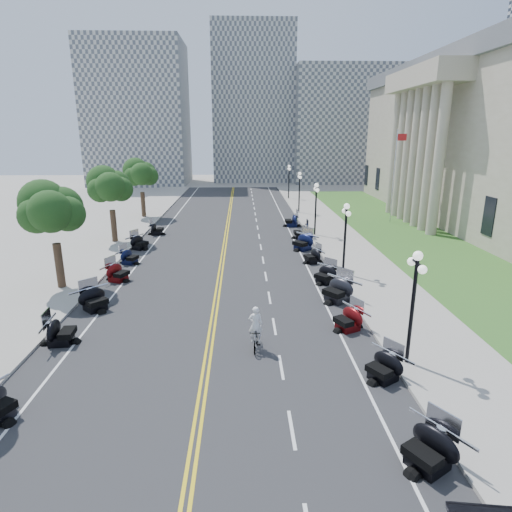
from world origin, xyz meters
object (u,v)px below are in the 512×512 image
object	(u,v)px
flagpole	(394,177)
motorcycle_n_3	(384,365)
bicycle	(256,339)
cyclist_rider	(256,310)

from	to	relation	value
flagpole	motorcycle_n_3	xyz separation A→B (m)	(-10.77, -31.08, -4.36)
flagpole	bicycle	size ratio (longest dim) A/B	5.75
flagpole	cyclist_rider	world-z (taller)	flagpole
flagpole	cyclist_rider	xyz separation A→B (m)	(-15.85, -28.36, -3.07)
motorcycle_n_3	bicycle	world-z (taller)	motorcycle_n_3
bicycle	cyclist_rider	distance (m)	1.40
bicycle	cyclist_rider	world-z (taller)	cyclist_rider
flagpole	cyclist_rider	distance (m)	32.63
bicycle	cyclist_rider	size ratio (longest dim) A/B	0.99
bicycle	cyclist_rider	xyz separation A→B (m)	(0.00, 0.00, 1.40)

